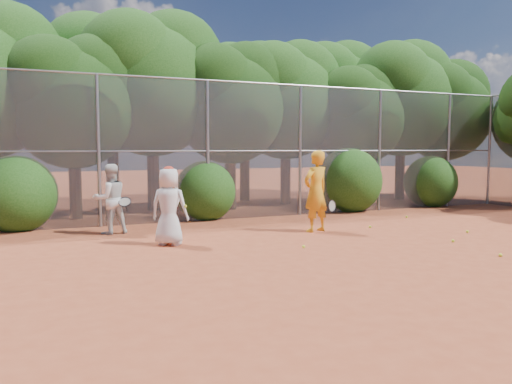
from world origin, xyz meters
name	(u,v)px	position (x,y,z in m)	size (l,w,h in m)	color
ground	(358,259)	(0.00, 0.00, 0.00)	(80.00, 80.00, 0.00)	#953D21
fence_back	(236,149)	(-0.12, 6.00, 2.05)	(20.05, 0.09, 4.03)	gray
tree_2	(74,96)	(-4.45, 7.83, 3.58)	(3.99, 3.47, 5.47)	black
tree_3	(153,77)	(-1.94, 8.84, 4.40)	(4.89, 4.26, 6.70)	black
tree_4	(231,98)	(0.55, 8.24, 3.76)	(4.19, 3.64, 5.73)	black
tree_5	(287,95)	(3.06, 9.04, 4.05)	(4.51, 3.92, 6.17)	black
tree_6	(359,111)	(5.55, 8.03, 3.47)	(3.86, 3.36, 5.29)	black
tree_7	(402,93)	(8.06, 8.64, 4.28)	(4.77, 4.14, 6.53)	black
tree_8	(446,106)	(10.05, 8.34, 3.82)	(4.25, 3.70, 5.82)	black
tree_10	(113,77)	(-2.93, 11.05, 4.63)	(5.15, 4.48, 7.06)	black
tree_11	(246,95)	(2.06, 10.64, 4.16)	(4.64, 4.03, 6.35)	black
tree_12	(336,93)	(6.56, 11.24, 4.51)	(5.02, 4.37, 6.88)	black
bush_0	(16,191)	(-6.00, 6.30, 1.00)	(2.00, 2.00, 2.00)	#194210
bush_1	(205,188)	(-1.00, 6.30, 0.90)	(1.80, 1.80, 1.80)	#194210
bush_2	(349,178)	(4.00, 6.30, 1.10)	(2.20, 2.20, 2.20)	#194210
bush_3	(430,180)	(7.50, 6.30, 0.95)	(1.90, 1.90, 1.90)	#194210
player_yellow	(316,191)	(0.85, 3.03, 1.01)	(0.92, 0.66, 2.02)	orange
player_teen	(169,206)	(-2.91, 2.76, 0.84)	(0.97, 0.90, 1.70)	silver
player_white	(110,199)	(-3.89, 4.73, 0.85)	(0.96, 0.87, 1.70)	silver
ball_0	(453,241)	(2.92, 0.57, 0.03)	(0.07, 0.07, 0.07)	#C4E429
ball_1	(370,227)	(2.43, 2.94, 0.03)	(0.07, 0.07, 0.07)	#C4E429
ball_2	(500,255)	(2.64, -0.91, 0.03)	(0.07, 0.07, 0.07)	#C4E429
ball_3	(467,232)	(4.18, 1.38, 0.03)	(0.07, 0.07, 0.07)	#C4E429
ball_4	(304,247)	(-0.43, 1.30, 0.03)	(0.07, 0.07, 0.07)	#C4E429
ball_5	(407,217)	(4.58, 4.07, 0.03)	(0.07, 0.07, 0.07)	#C4E429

